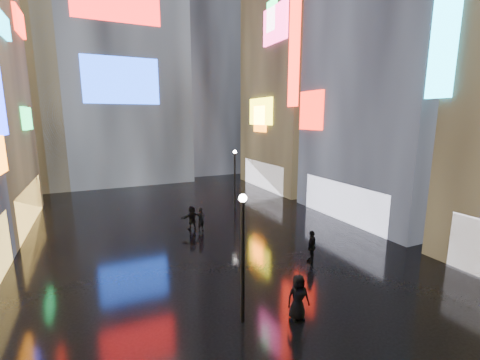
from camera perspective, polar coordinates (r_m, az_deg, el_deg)
ground at (r=24.07m, az=-8.00°, el=-8.42°), size 140.00×140.00×0.00m
building_right_mid at (r=30.01m, az=26.92°, el=23.42°), size 10.28×13.70×30.00m
building_right_far at (r=39.31m, az=11.04°, el=19.59°), size 10.28×12.00×28.00m
tower_main at (r=47.75m, az=-21.86°, el=26.10°), size 16.00×14.20×42.00m
tower_flank_right at (r=51.03m, az=-7.10°, el=21.09°), size 12.00×12.00×34.00m
tower_flank_left at (r=44.79m, az=-35.65°, el=15.46°), size 10.00×10.00×26.00m
lamp_near at (r=12.48m, az=0.49°, el=-12.66°), size 0.30×0.30×5.20m
lamp_far at (r=28.37m, az=-0.91°, el=0.80°), size 0.30×0.30×5.20m
pedestrian_3 at (r=18.70m, az=12.62°, el=-11.42°), size 1.13×0.96×1.82m
pedestrian_4 at (r=13.78m, az=10.30°, el=-19.81°), size 1.02×0.77×1.87m
pedestrian_5 at (r=23.54m, az=-8.53°, el=-6.66°), size 1.68×0.79×1.74m
pedestrian_6 at (r=23.11m, az=-6.92°, el=-7.00°), size 0.74×0.63×1.70m
umbrella_2 at (r=13.12m, az=10.51°, el=-14.51°), size 1.10×1.11×0.95m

